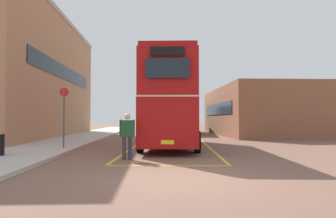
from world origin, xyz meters
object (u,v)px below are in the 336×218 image
bus_stop_sign (64,112)px  single_deck_bus (181,118)px  pedestrian_boarding (127,133)px  double_decker_bus (170,102)px

bus_stop_sign → single_deck_bus: bearing=66.5°
pedestrian_boarding → bus_stop_sign: size_ratio=0.60×
single_deck_bus → bus_stop_sign: (-7.30, -16.81, 0.26)m
double_decker_bus → single_deck_bus: 15.14m
double_decker_bus → pedestrian_boarding: double_decker_bus is taller
double_decker_bus → bus_stop_sign: 5.66m
single_deck_bus → pedestrian_boarding: size_ratio=5.26×
double_decker_bus → pedestrian_boarding: 5.85m
double_decker_bus → bus_stop_sign: bearing=-161.1°
double_decker_bus → single_deck_bus: (1.98, 14.99, -0.87)m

